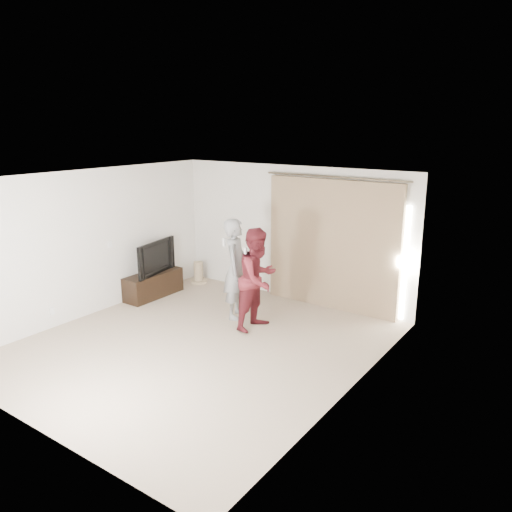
# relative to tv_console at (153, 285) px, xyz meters

# --- Properties ---
(floor) EXTENTS (5.50, 5.50, 0.00)m
(floor) POSITION_rel_tv_console_xyz_m (2.27, -1.21, -0.24)
(floor) COLOR tan
(floor) RESTS_ON ground
(wall_back) EXTENTS (5.00, 0.04, 2.60)m
(wall_back) POSITION_rel_tv_console_xyz_m (2.27, 1.54, 1.06)
(wall_back) COLOR silver
(wall_back) RESTS_ON ground
(wall_left) EXTENTS (0.04, 5.50, 2.60)m
(wall_left) POSITION_rel_tv_console_xyz_m (-0.23, -1.21, 1.06)
(wall_left) COLOR silver
(wall_left) RESTS_ON ground
(ceiling) EXTENTS (5.00, 5.50, 0.01)m
(ceiling) POSITION_rel_tv_console_xyz_m (2.27, -1.21, 2.36)
(ceiling) COLOR silver
(ceiling) RESTS_ON wall_back
(curtain) EXTENTS (2.80, 0.11, 2.46)m
(curtain) POSITION_rel_tv_console_xyz_m (3.18, 1.47, 0.96)
(curtain) COLOR tan
(curtain) RESTS_ON ground
(tv_console) EXTENTS (0.44, 1.26, 0.48)m
(tv_console) POSITION_rel_tv_console_xyz_m (0.00, 0.00, 0.00)
(tv_console) COLOR black
(tv_console) RESTS_ON ground
(tv) EXTENTS (0.35, 1.15, 0.66)m
(tv) POSITION_rel_tv_console_xyz_m (0.00, 0.00, 0.57)
(tv) COLOR black
(tv) RESTS_ON tv_console
(scratching_post) EXTENTS (0.35, 0.35, 0.47)m
(scratching_post) POSITION_rel_tv_console_xyz_m (0.17, 1.17, -0.05)
(scratching_post) COLOR tan
(scratching_post) RESTS_ON ground
(person_man) EXTENTS (0.65, 0.77, 1.78)m
(person_man) POSITION_rel_tv_console_xyz_m (2.02, 0.08, 0.65)
(person_man) COLOR gray
(person_man) RESTS_ON ground
(person_woman) EXTENTS (0.71, 0.88, 1.73)m
(person_woman) POSITION_rel_tv_console_xyz_m (2.62, -0.11, 0.62)
(person_woman) COLOR maroon
(person_woman) RESTS_ON ground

